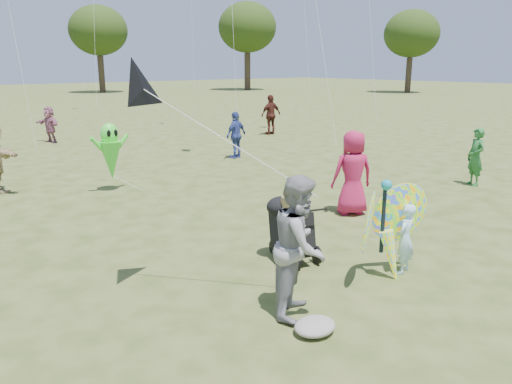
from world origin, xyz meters
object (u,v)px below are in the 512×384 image
crowd_h (271,115)px  butterfly_kite (387,230)px  crowd_c (236,135)px  crowd_j (50,124)px  jogging_stroller (290,225)px  crowd_a (353,173)px  child_girl (405,239)px  crowd_f (476,157)px  alien_kite (111,154)px  adult_man (300,246)px

crowd_h → butterfly_kite: bearing=58.5°
crowd_c → crowd_j: 8.54m
jogging_stroller → butterfly_kite: bearing=-46.4°
crowd_a → crowd_h: crowd_a is taller
crowd_c → crowd_j: (-3.71, 7.69, -0.06)m
child_girl → jogging_stroller: child_girl is taller
crowd_f → alien_kite: size_ratio=0.88×
crowd_a → butterfly_kite: (-2.19, -2.46, -0.15)m
crowd_h → crowd_j: size_ratio=1.22×
child_girl → jogging_stroller: size_ratio=0.98×
adult_man → butterfly_kite: (1.78, -0.04, -0.16)m
jogging_stroller → crowd_j: bearing=104.0°
crowd_a → crowd_c: (2.13, 6.80, -0.11)m
child_girl → adult_man: (-2.14, 0.13, 0.37)m
crowd_c → butterfly_kite: bearing=51.9°
child_girl → crowd_c: 10.16m
crowd_c → crowd_a: bearing=59.5°
crowd_j → butterfly_kite: bearing=-17.5°
jogging_stroller → alien_kite: 6.23m
crowd_j → alien_kite: (-1.52, -9.34, 0.24)m
child_girl → crowd_j: crowd_j is taller
crowd_a → jogging_stroller: (-2.85, -1.06, -0.29)m
butterfly_kite → crowd_j: bearing=87.9°
crowd_a → crowd_j: bearing=-56.8°
crowd_j → jogging_stroller: crowd_j is taller
crowd_a → crowd_c: size_ratio=1.14×
crowd_a → crowd_h: bearing=-96.6°
alien_kite → crowd_a: bearing=-59.0°
crowd_c → crowd_f: crowd_c is taller
crowd_h → alien_kite: bearing=31.5°
crowd_f → butterfly_kite: 7.06m
butterfly_kite → alien_kite: 7.67m
jogging_stroller → alien_kite: bearing=111.0°
crowd_a → crowd_f: size_ratio=1.18×
butterfly_kite → jogging_stroller: bearing=114.9°
adult_man → alien_kite: bearing=48.8°
crowd_a → crowd_f: crowd_a is taller
alien_kite → adult_man: bearing=-96.6°
adult_man → jogging_stroller: (1.13, 1.36, -0.30)m
jogging_stroller → butterfly_kite: size_ratio=0.65×
alien_kite → butterfly_kite: bearing=-83.2°
crowd_a → crowd_c: 7.13m
crowd_a → alien_kite: size_ratio=1.04×
crowd_c → jogging_stroller: (-4.98, -7.86, -0.18)m
crowd_h → crowd_j: 9.43m
child_girl → crowd_f: 6.75m
child_girl → crowd_a: crowd_a is taller
adult_man → crowd_c: bearing=21.9°
crowd_c → crowd_j: size_ratio=1.08×
crowd_f → butterfly_kite: bearing=-44.4°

